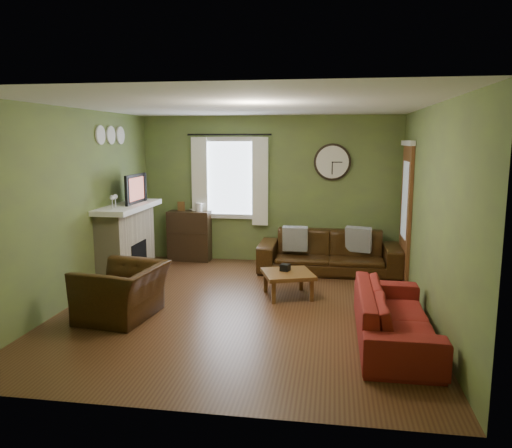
# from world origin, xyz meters

# --- Properties ---
(floor) EXTENTS (4.60, 5.20, 0.00)m
(floor) POSITION_xyz_m (0.00, 0.00, 0.00)
(floor) COLOR #4E2F1A
(floor) RESTS_ON ground
(ceiling) EXTENTS (4.60, 5.20, 0.00)m
(ceiling) POSITION_xyz_m (0.00, 0.00, 2.60)
(ceiling) COLOR white
(ceiling) RESTS_ON ground
(wall_left) EXTENTS (0.00, 5.20, 2.60)m
(wall_left) POSITION_xyz_m (-2.30, 0.00, 1.30)
(wall_left) COLOR olive
(wall_left) RESTS_ON ground
(wall_right) EXTENTS (0.00, 5.20, 2.60)m
(wall_right) POSITION_xyz_m (2.30, 0.00, 1.30)
(wall_right) COLOR olive
(wall_right) RESTS_ON ground
(wall_back) EXTENTS (4.60, 0.00, 2.60)m
(wall_back) POSITION_xyz_m (0.00, 2.60, 1.30)
(wall_back) COLOR olive
(wall_back) RESTS_ON ground
(wall_front) EXTENTS (4.60, 0.00, 2.60)m
(wall_front) POSITION_xyz_m (0.00, -2.60, 1.30)
(wall_front) COLOR olive
(wall_front) RESTS_ON ground
(fireplace) EXTENTS (0.40, 1.40, 1.10)m
(fireplace) POSITION_xyz_m (-2.10, 1.15, 0.55)
(fireplace) COLOR tan
(fireplace) RESTS_ON floor
(firebox) EXTENTS (0.04, 0.60, 0.55)m
(firebox) POSITION_xyz_m (-1.91, 1.15, 0.30)
(firebox) COLOR black
(firebox) RESTS_ON fireplace
(mantel) EXTENTS (0.58, 1.60, 0.08)m
(mantel) POSITION_xyz_m (-2.07, 1.15, 1.14)
(mantel) COLOR white
(mantel) RESTS_ON fireplace
(tv) EXTENTS (0.08, 0.60, 0.35)m
(tv) POSITION_xyz_m (-2.05, 1.30, 1.35)
(tv) COLOR black
(tv) RESTS_ON mantel
(tv_screen) EXTENTS (0.02, 0.62, 0.36)m
(tv_screen) POSITION_xyz_m (-1.97, 1.30, 1.41)
(tv_screen) COLOR #994C3F
(tv_screen) RESTS_ON mantel
(medallion_left) EXTENTS (0.28, 0.28, 0.03)m
(medallion_left) POSITION_xyz_m (-2.28, 0.80, 2.25)
(medallion_left) COLOR white
(medallion_left) RESTS_ON wall_left
(medallion_mid) EXTENTS (0.28, 0.28, 0.03)m
(medallion_mid) POSITION_xyz_m (-2.28, 1.15, 2.25)
(medallion_mid) COLOR white
(medallion_mid) RESTS_ON wall_left
(medallion_right) EXTENTS (0.28, 0.28, 0.03)m
(medallion_right) POSITION_xyz_m (-2.28, 1.50, 2.25)
(medallion_right) COLOR white
(medallion_right) RESTS_ON wall_left
(window_pane) EXTENTS (1.00, 0.02, 1.30)m
(window_pane) POSITION_xyz_m (-0.70, 2.58, 1.50)
(window_pane) COLOR silver
(window_pane) RESTS_ON wall_back
(curtain_rod) EXTENTS (0.03, 0.03, 1.50)m
(curtain_rod) POSITION_xyz_m (-0.70, 2.48, 2.27)
(curtain_rod) COLOR black
(curtain_rod) RESTS_ON wall_back
(curtain_left) EXTENTS (0.28, 0.04, 1.55)m
(curtain_left) POSITION_xyz_m (-1.25, 2.48, 1.45)
(curtain_left) COLOR white
(curtain_left) RESTS_ON wall_back
(curtain_right) EXTENTS (0.28, 0.04, 1.55)m
(curtain_right) POSITION_xyz_m (-0.15, 2.48, 1.45)
(curtain_right) COLOR white
(curtain_right) RESTS_ON wall_back
(wall_clock) EXTENTS (0.64, 0.06, 0.64)m
(wall_clock) POSITION_xyz_m (1.10, 2.55, 1.80)
(wall_clock) COLOR white
(wall_clock) RESTS_ON wall_back
(door) EXTENTS (0.05, 0.90, 2.10)m
(door) POSITION_xyz_m (2.27, 1.85, 1.05)
(door) COLOR brown
(door) RESTS_ON floor
(bookshelf) EXTENTS (0.76, 0.32, 0.91)m
(bookshelf) POSITION_xyz_m (-1.44, 2.42, 0.45)
(bookshelf) COLOR black
(bookshelf) RESTS_ON floor
(book) EXTENTS (0.25, 0.26, 0.02)m
(book) POSITION_xyz_m (-1.45, 2.55, 0.96)
(book) COLOR brown
(book) RESTS_ON bookshelf
(sofa_brown) EXTENTS (2.32, 0.91, 0.68)m
(sofa_brown) POSITION_xyz_m (1.08, 1.97, 0.34)
(sofa_brown) COLOR black
(sofa_brown) RESTS_ON floor
(pillow_left) EXTENTS (0.42, 0.13, 0.41)m
(pillow_left) POSITION_xyz_m (0.52, 1.96, 0.55)
(pillow_left) COLOR gray
(pillow_left) RESTS_ON sofa_brown
(pillow_right) EXTENTS (0.44, 0.24, 0.42)m
(pillow_right) POSITION_xyz_m (1.56, 2.07, 0.55)
(pillow_right) COLOR gray
(pillow_right) RESTS_ON sofa_brown
(sofa_red) EXTENTS (0.78, 2.00, 0.58)m
(sofa_red) POSITION_xyz_m (1.82, -0.86, 0.29)
(sofa_red) COLOR maroon
(sofa_red) RESTS_ON floor
(armchair) EXTENTS (1.00, 1.11, 0.66)m
(armchair) POSITION_xyz_m (-1.41, -0.60, 0.33)
(armchair) COLOR black
(armchair) RESTS_ON floor
(coffee_table) EXTENTS (0.84, 0.84, 0.35)m
(coffee_table) POSITION_xyz_m (0.53, 0.54, 0.18)
(coffee_table) COLOR brown
(coffee_table) RESTS_ON floor
(tissue_box) EXTENTS (0.15, 0.15, 0.10)m
(tissue_box) POSITION_xyz_m (0.48, 0.62, 0.40)
(tissue_box) COLOR black
(tissue_box) RESTS_ON coffee_table
(wine_glass_a) EXTENTS (0.07, 0.07, 0.20)m
(wine_glass_a) POSITION_xyz_m (-2.05, 0.59, 1.28)
(wine_glass_a) COLOR white
(wine_glass_a) RESTS_ON mantel
(wine_glass_b) EXTENTS (0.07, 0.07, 0.21)m
(wine_glass_b) POSITION_xyz_m (-2.05, 0.70, 1.28)
(wine_glass_b) COLOR white
(wine_glass_b) RESTS_ON mantel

